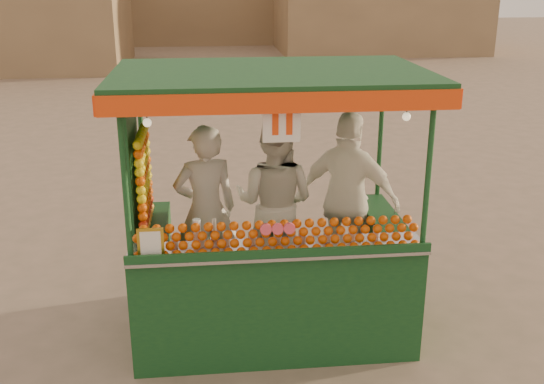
{
  "coord_description": "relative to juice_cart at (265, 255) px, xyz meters",
  "views": [
    {
      "loc": [
        -0.98,
        -5.69,
        3.48
      ],
      "look_at": [
        -0.37,
        0.07,
        1.47
      ],
      "focal_mm": 41.97,
      "sensor_mm": 36.0,
      "label": 1
    }
  ],
  "objects": [
    {
      "name": "juice_cart",
      "position": [
        0.0,
        0.0,
        0.0
      ],
      "size": [
        2.9,
        1.88,
        2.64
      ],
      "color": "#0F3A1C",
      "rests_on": "ground"
    },
    {
      "name": "vendor_right",
      "position": [
        0.92,
        0.44,
        0.37
      ],
      "size": [
        1.17,
        0.95,
        1.86
      ],
      "rotation": [
        0.0,
        0.0,
        2.6
      ],
      "color": "white",
      "rests_on": "ground"
    },
    {
      "name": "vendor_left",
      "position": [
        -0.56,
        0.42,
        0.33
      ],
      "size": [
        0.72,
        0.55,
        1.77
      ],
      "rotation": [
        0.0,
        0.0,
        3.35
      ],
      "color": "beige",
      "rests_on": "ground"
    },
    {
      "name": "vendor_middle",
      "position": [
        0.15,
        0.5,
        0.35
      ],
      "size": [
        1.09,
        1.0,
        1.82
      ],
      "rotation": [
        0.0,
        0.0,
        2.7
      ],
      "color": "silver",
      "rests_on": "ground"
    },
    {
      "name": "ground",
      "position": [
        0.45,
        0.04,
        -0.86
      ],
      "size": [
        90.0,
        90.0,
        0.0
      ],
      "primitive_type": "plane",
      "color": "#6C5D4D",
      "rests_on": "ground"
    }
  ]
}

